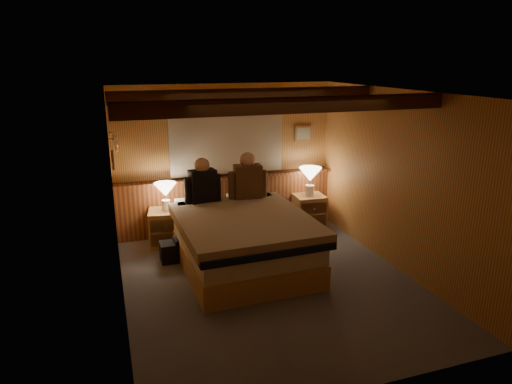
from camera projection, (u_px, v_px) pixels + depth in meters
name	position (u px, v px, depth m)	size (l,w,h in m)	color
floor	(270.00, 283.00, 5.86)	(4.20, 4.20, 0.00)	#585C68
ceiling	(272.00, 92.00, 5.18)	(4.20, 4.20, 0.00)	#E1AC54
wall_back	(226.00, 159.00, 7.43)	(3.60, 3.60, 0.00)	#D7914D
wall_left	(116.00, 208.00, 4.97)	(4.20, 4.20, 0.00)	#D7914D
wall_right	(397.00, 181.00, 6.07)	(4.20, 4.20, 0.00)	#D7914D
wall_front	(363.00, 265.00, 3.61)	(3.60, 3.60, 0.00)	#D7914D
wainscot	(228.00, 202.00, 7.57)	(3.60, 0.23, 0.94)	brown
curtain_window	(227.00, 140.00, 7.27)	(2.18, 0.09, 1.11)	#442211
ceiling_beams	(267.00, 99.00, 5.34)	(3.60, 1.65, 0.16)	#442211
coat_rail	(115.00, 142.00, 6.30)	(0.05, 0.55, 0.24)	silver
framed_print	(303.00, 133.00, 7.72)	(0.30, 0.04, 0.25)	#AE7F57
bed	(242.00, 239.00, 6.24)	(1.75, 2.23, 0.75)	tan
nightstand_left	(166.00, 228.00, 6.97)	(0.58, 0.53, 0.56)	tan
nightstand_right	(309.00, 211.00, 7.79)	(0.52, 0.48, 0.54)	tan
lamp_left	(165.00, 191.00, 6.81)	(0.33, 0.33, 0.43)	white
lamp_right	(310.00, 176.00, 7.59)	(0.38, 0.38, 0.49)	white
person_left	(203.00, 184.00, 6.65)	(0.56, 0.27, 0.68)	black
person_right	(248.00, 179.00, 6.83)	(0.60, 0.26, 0.72)	#543721
duffel_bag	(177.00, 250.00, 6.49)	(0.46, 0.28, 0.33)	black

